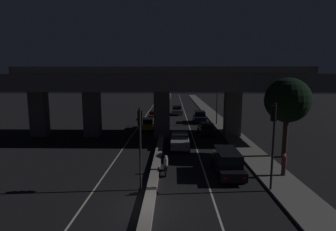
{
  "coord_description": "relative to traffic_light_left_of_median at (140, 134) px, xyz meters",
  "views": [
    {
      "loc": [
        1.34,
        -13.76,
        7.21
      ],
      "look_at": [
        0.6,
        24.76,
        1.53
      ],
      "focal_mm": 28.0,
      "sensor_mm": 36.0,
      "label": 1
    }
  ],
  "objects": [
    {
      "name": "car_taxi_yellow_lead_oncoming",
      "position": [
        -1.48,
        19.81,
        -2.85
      ],
      "size": [
        2.2,
        4.16,
        1.51
      ],
      "rotation": [
        0.0,
        0.0,
        -1.62
      ],
      "color": "gold",
      "rests_on": "ground_plane"
    },
    {
      "name": "car_grey_fifth",
      "position": [
        2.83,
        34.01,
        -2.74
      ],
      "size": [
        2.06,
        4.15,
        1.71
      ],
      "rotation": [
        0.0,
        0.0,
        1.55
      ],
      "color": "#515459",
      "rests_on": "ground_plane"
    },
    {
      "name": "street_lamp",
      "position": [
        8.25,
        23.13,
        0.65
      ],
      "size": [
        2.59,
        0.32,
        7.11
      ],
      "color": "#2D2D30",
      "rests_on": "ground_plane"
    },
    {
      "name": "car_black_lead",
      "position": [
        6.1,
        2.7,
        -2.66
      ],
      "size": [
        1.93,
        4.69,
        1.85
      ],
      "rotation": [
        0.0,
        0.0,
        1.57
      ],
      "color": "black",
      "rests_on": "ground_plane"
    },
    {
      "name": "elevated_overpass",
      "position": [
        0.4,
        15.39,
        2.66
      ],
      "size": [
        36.48,
        9.39,
        8.43
      ],
      "color": "#5B5956",
      "rests_on": "ground_plane"
    },
    {
      "name": "traffic_light_left_of_median",
      "position": [
        0.0,
        0.0,
        0.0
      ],
      "size": [
        0.3,
        0.49,
        5.35
      ],
      "color": "black",
      "rests_on": "ground_plane"
    },
    {
      "name": "traffic_light_right_of_median",
      "position": [
        8.3,
        -0.0,
        0.19
      ],
      "size": [
        0.3,
        0.49,
        5.65
      ],
      "color": "black",
      "rests_on": "ground_plane"
    },
    {
      "name": "pedestrian_on_sidewalk",
      "position": [
        10.1,
        2.33,
        -2.7
      ],
      "size": [
        0.35,
        0.35,
        1.61
      ],
      "color": "#2D261E",
      "rests_on": "sidewalk_right"
    },
    {
      "name": "car_black_third",
      "position": [
        6.27,
        16.55,
        -2.88
      ],
      "size": [
        2.0,
        4.08,
        1.53
      ],
      "rotation": [
        0.0,
        0.0,
        1.61
      ],
      "color": "black",
      "rests_on": "ground_plane"
    },
    {
      "name": "lane_line_right_inner",
      "position": [
        4.47,
        32.72,
        -3.64
      ],
      "size": [
        0.12,
        126.0,
        0.0
      ],
      "primitive_type": "cube",
      "color": "beige",
      "rests_on": "ground_plane"
    },
    {
      "name": "roadside_tree_kerbside_near",
      "position": [
        12.16,
        7.18,
        1.51
      ],
      "size": [
        3.95,
        3.95,
        7.17
      ],
      "color": "#38281C",
      "rests_on": "ground_plane"
    },
    {
      "name": "median_divider",
      "position": [
        0.72,
        32.72,
        -3.47
      ],
      "size": [
        0.64,
        126.0,
        0.34
      ],
      "primitive_type": "cube",
      "color": "gray",
      "rests_on": "ground_plane"
    },
    {
      "name": "ground_plane",
      "position": [
        0.72,
        -2.28,
        -3.64
      ],
      "size": [
        200.0,
        200.0,
        0.0
      ],
      "primitive_type": "plane",
      "color": "black"
    },
    {
      "name": "car_dark_red_second_oncoming",
      "position": [
        -1.11,
        28.11,
        -2.89
      ],
      "size": [
        2.08,
        4.16,
        1.43
      ],
      "rotation": [
        0.0,
        0.0,
        -1.55
      ],
      "color": "#591414",
      "rests_on": "ground_plane"
    },
    {
      "name": "sidewalk_right",
      "position": [
        9.51,
        25.72,
        -3.57
      ],
      "size": [
        2.63,
        126.0,
        0.13
      ],
      "primitive_type": "cube",
      "color": "slate",
      "rests_on": "ground_plane"
    },
    {
      "name": "motorcycle_black_filtering_near",
      "position": [
        1.53,
        2.83,
        -3.03
      ],
      "size": [
        0.32,
        1.82,
        1.42
      ],
      "rotation": [
        0.0,
        0.0,
        1.56
      ],
      "color": "black",
      "rests_on": "ground_plane"
    },
    {
      "name": "car_dark_blue_fourth",
      "position": [
        6.3,
        25.25,
        -2.7
      ],
      "size": [
        2.04,
        4.0,
        1.84
      ],
      "rotation": [
        0.0,
        0.0,
        1.56
      ],
      "color": "#141938",
      "rests_on": "ground_plane"
    },
    {
      "name": "car_silver_second",
      "position": [
        2.77,
        10.08,
        -2.84
      ],
      "size": [
        1.99,
        4.69,
        1.54
      ],
      "rotation": [
        0.0,
        0.0,
        1.56
      ],
      "color": "gray",
      "rests_on": "ground_plane"
    },
    {
      "name": "lane_line_left_inner",
      "position": [
        -3.03,
        32.72,
        -3.64
      ],
      "size": [
        0.12,
        126.0,
        0.0
      ],
      "primitive_type": "cube",
      "color": "beige",
      "rests_on": "ground_plane"
    }
  ]
}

